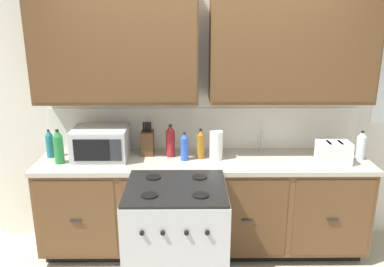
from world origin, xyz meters
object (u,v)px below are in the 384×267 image
(bottle_amber, at_px, (201,144))
(bottle_green, at_px, (59,147))
(microwave, at_px, (101,143))
(knife_block, at_px, (148,142))
(bottle_clear, at_px, (361,146))
(bottle_teal, at_px, (50,144))
(toaster, at_px, (334,153))
(bottle_blue, at_px, (185,147))
(stove_range, at_px, (177,242))
(paper_towel_roll, at_px, (216,145))
(bottle_red, at_px, (170,141))

(bottle_amber, height_order, bottle_green, bottle_green)
(microwave, bearing_deg, knife_block, 14.03)
(bottle_clear, distance_m, bottle_teal, 2.78)
(toaster, relative_size, bottle_amber, 1.03)
(bottle_blue, bearing_deg, stove_range, -95.50)
(knife_block, bearing_deg, bottle_green, -163.97)
(toaster, distance_m, bottle_green, 2.37)
(stove_range, relative_size, paper_towel_roll, 3.65)
(bottle_teal, bearing_deg, paper_towel_roll, -2.54)
(bottle_amber, xyz_separation_m, bottle_green, (-1.23, -0.11, 0.01))
(toaster, height_order, bottle_green, bottle_green)
(stove_range, xyz_separation_m, bottle_green, (-1.02, 0.55, 0.59))
(stove_range, distance_m, bottle_amber, 0.90)
(bottle_teal, bearing_deg, bottle_green, -49.58)
(bottle_red, bearing_deg, microwave, -175.22)
(knife_block, distance_m, paper_towel_roll, 0.63)
(microwave, distance_m, bottle_green, 0.36)
(bottle_green, xyz_separation_m, bottle_teal, (-0.13, 0.15, -0.02))
(knife_block, xyz_separation_m, bottle_blue, (0.34, -0.15, 0.01))
(bottle_green, height_order, bottle_clear, bottle_green)
(microwave, distance_m, paper_towel_roll, 1.02)
(bottle_amber, relative_size, bottle_green, 0.90)
(bottle_green, bearing_deg, bottle_blue, 3.51)
(bottle_clear, bearing_deg, stove_range, -159.01)
(stove_range, relative_size, toaster, 3.39)
(bottle_clear, xyz_separation_m, bottle_teal, (-2.77, 0.08, -0.00))
(stove_range, distance_m, bottle_blue, 0.84)
(stove_range, relative_size, bottle_blue, 3.74)
(bottle_blue, xyz_separation_m, bottle_clear, (1.56, 0.00, 0.00))
(bottle_blue, bearing_deg, bottle_teal, 175.96)
(paper_towel_roll, relative_size, bottle_blue, 1.02)
(paper_towel_roll, bearing_deg, bottle_amber, 170.38)
(paper_towel_roll, distance_m, bottle_amber, 0.14)
(stove_range, distance_m, knife_block, 0.99)
(microwave, xyz_separation_m, bottle_green, (-0.34, -0.11, 0.01))
(paper_towel_roll, height_order, bottle_red, bottle_red)
(microwave, height_order, bottle_red, bottle_red)
(stove_range, distance_m, bottle_red, 0.93)
(microwave, bearing_deg, paper_towel_roll, -1.48)
(bottle_blue, xyz_separation_m, bottle_green, (-1.08, -0.07, 0.02))
(stove_range, bearing_deg, paper_towel_roll, 62.01)
(microwave, distance_m, bottle_clear, 2.31)
(toaster, xyz_separation_m, bottle_teal, (-2.50, 0.17, 0.03))
(paper_towel_roll, xyz_separation_m, bottle_red, (-0.41, 0.08, 0.01))
(paper_towel_roll, relative_size, bottle_clear, 0.99)
(bottle_clear, bearing_deg, paper_towel_roll, 179.26)
(microwave, height_order, knife_block, knife_block)
(knife_block, xyz_separation_m, bottle_amber, (0.48, -0.10, 0.02))
(microwave, relative_size, bottle_green, 1.58)
(microwave, bearing_deg, bottle_clear, -1.07)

